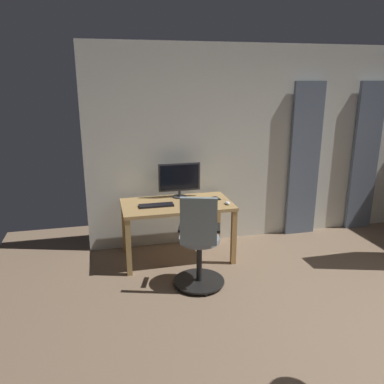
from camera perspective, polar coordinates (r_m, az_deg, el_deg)
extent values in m
cube|color=silver|center=(5.63, 12.96, 6.90)|extent=(5.38, 0.10, 2.64)
cube|color=slate|center=(6.26, 24.00, 4.63)|extent=(0.41, 0.06, 2.17)
cube|color=slate|center=(5.72, 16.11, 4.42)|extent=(0.45, 0.06, 2.17)
cube|color=tan|center=(4.78, -2.22, -1.87)|extent=(1.34, 0.73, 0.04)
cube|color=#B5874D|center=(4.78, 6.11, -6.63)|extent=(0.06, 0.06, 0.69)
cube|color=tan|center=(4.54, -9.27, -8.05)|extent=(0.06, 0.06, 0.69)
cube|color=tan|center=(5.35, 3.80, -4.02)|extent=(0.06, 0.06, 0.69)
cube|color=tan|center=(5.13, -9.86, -5.13)|extent=(0.06, 0.06, 0.69)
cylinder|color=black|center=(4.43, 1.05, -12.87)|extent=(0.56, 0.56, 0.02)
sphere|color=black|center=(4.44, 4.46, -13.10)|extent=(0.05, 0.05, 0.05)
sphere|color=black|center=(4.65, 2.18, -11.58)|extent=(0.05, 0.05, 0.05)
sphere|color=black|center=(4.58, -1.53, -12.03)|extent=(0.05, 0.05, 0.05)
sphere|color=black|center=(4.32, -1.89, -13.94)|extent=(0.05, 0.05, 0.05)
sphere|color=black|center=(4.22, 2.01, -14.69)|extent=(0.05, 0.05, 0.05)
cylinder|color=black|center=(4.32, 1.06, -10.13)|extent=(0.06, 0.06, 0.47)
cylinder|color=gray|center=(4.21, 1.08, -6.93)|extent=(0.55, 0.55, 0.05)
cube|color=gray|center=(3.92, 0.98, -4.37)|extent=(0.37, 0.16, 0.50)
cube|color=black|center=(4.17, -1.67, -5.16)|extent=(0.11, 0.24, 0.03)
cube|color=black|center=(4.15, 3.86, -5.27)|extent=(0.11, 0.24, 0.03)
cylinder|color=#333338|center=(5.02, -1.82, -0.68)|extent=(0.18, 0.18, 0.01)
cylinder|color=#333338|center=(5.01, -1.83, -0.21)|extent=(0.04, 0.04, 0.07)
cube|color=#333338|center=(4.95, -1.86, 2.21)|extent=(0.54, 0.03, 0.36)
cube|color=black|center=(4.94, -1.82, 2.16)|extent=(0.49, 0.01, 0.32)
cube|color=black|center=(4.67, -5.25, -1.96)|extent=(0.41, 0.13, 0.02)
ellipsoid|color=white|center=(4.75, 5.22, -1.59)|extent=(0.06, 0.10, 0.04)
cube|color=black|center=(4.96, 3.58, -0.93)|extent=(0.09, 0.15, 0.01)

